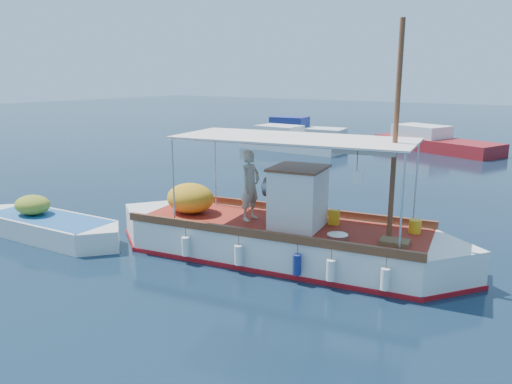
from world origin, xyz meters
The scene contains 6 objects.
ground centered at (0.00, 0.00, 0.00)m, with size 160.00×160.00×0.00m, color black.
fishing_caique centered at (-0.27, -0.54, 0.57)m, with size 10.38×4.13×6.43m.
dinghy centered at (-7.06, -3.14, 0.30)m, with size 5.87×1.99×1.44m.
bg_boat_nw centered at (-10.41, 17.02, 0.49)m, with size 7.11×2.54×1.80m.
bg_boat_n centered at (-2.43, 22.39, 0.49)m, with size 8.80×5.51×1.80m.
bg_boat_far_w centered at (-13.55, 23.73, 0.49)m, with size 7.31×3.19×1.80m.
Camera 1 is at (6.72, -11.68, 4.95)m, focal length 35.00 mm.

